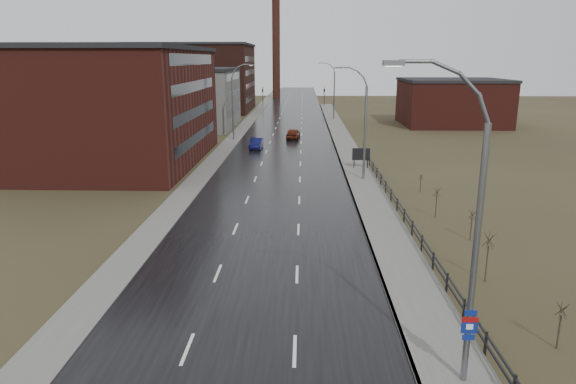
# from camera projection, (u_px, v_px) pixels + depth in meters

# --- Properties ---
(road) EXTENTS (14.00, 300.00, 0.06)m
(road) POSITION_uv_depth(u_px,v_px,m) (286.00, 143.00, 76.05)
(road) COLOR black
(road) RESTS_ON ground
(sidewalk_right) EXTENTS (3.20, 180.00, 0.18)m
(sidewalk_right) POSITION_uv_depth(u_px,v_px,m) (362.00, 182.00, 51.61)
(sidewalk_right) COLOR #595651
(sidewalk_right) RESTS_ON ground
(curb_right) EXTENTS (0.16, 180.00, 0.18)m
(curb_right) POSITION_uv_depth(u_px,v_px,m) (347.00, 182.00, 51.65)
(curb_right) COLOR slate
(curb_right) RESTS_ON ground
(sidewalk_left) EXTENTS (2.40, 260.00, 0.12)m
(sidewalk_left) POSITION_uv_depth(u_px,v_px,m) (231.00, 142.00, 76.28)
(sidewalk_left) COLOR #595651
(sidewalk_left) RESTS_ON ground
(warehouse_near) EXTENTS (22.44, 28.56, 13.50)m
(warehouse_near) POSITION_uv_depth(u_px,v_px,m) (103.00, 105.00, 60.45)
(warehouse_near) COLOR #471914
(warehouse_near) RESTS_ON ground
(warehouse_mid) EXTENTS (16.32, 20.40, 10.50)m
(warehouse_mid) POSITION_uv_depth(u_px,v_px,m) (190.00, 98.00, 92.66)
(warehouse_mid) COLOR slate
(warehouse_mid) RESTS_ON ground
(warehouse_far) EXTENTS (26.52, 24.48, 15.50)m
(warehouse_far) POSITION_uv_depth(u_px,v_px,m) (195.00, 78.00, 121.19)
(warehouse_far) COLOR #331611
(warehouse_far) RESTS_ON ground
(building_right) EXTENTS (18.36, 16.32, 8.50)m
(building_right) POSITION_uv_depth(u_px,v_px,m) (452.00, 102.00, 95.40)
(building_right) COLOR #471914
(building_right) RESTS_ON ground
(smokestack) EXTENTS (2.70, 2.70, 30.70)m
(smokestack) POSITION_uv_depth(u_px,v_px,m) (276.00, 47.00, 159.37)
(smokestack) COLOR #331611
(smokestack) RESTS_ON ground
(streetlight_main) EXTENTS (3.91, 0.29, 12.11)m
(streetlight_main) POSITION_uv_depth(u_px,v_px,m) (468.00, 234.00, 18.18)
(streetlight_main) COLOR slate
(streetlight_main) RESTS_ON ground
(streetlight_right_mid) EXTENTS (3.36, 0.28, 11.35)m
(streetlight_right_mid) POSITION_uv_depth(u_px,v_px,m) (362.00, 123.00, 51.13)
(streetlight_right_mid) COLOR slate
(streetlight_right_mid) RESTS_ON ground
(streetlight_left) EXTENTS (3.36, 0.28, 11.35)m
(streetlight_left) POSITION_uv_depth(u_px,v_px,m) (235.00, 102.00, 76.74)
(streetlight_left) COLOR slate
(streetlight_left) RESTS_ON ground
(streetlight_right_far) EXTENTS (3.36, 0.28, 11.35)m
(streetlight_right_far) POSITION_uv_depth(u_px,v_px,m) (333.00, 91.00, 103.36)
(streetlight_right_far) COLOR slate
(streetlight_right_far) RESTS_ON ground
(guardrail) EXTENTS (0.10, 53.05, 1.10)m
(guardrail) POSITION_uv_depth(u_px,v_px,m) (414.00, 229.00, 35.26)
(guardrail) COLOR black
(guardrail) RESTS_ON ground
(shrub_b) EXTENTS (0.51, 0.53, 2.13)m
(shrub_b) POSITION_uv_depth(u_px,v_px,m) (560.00, 325.00, 21.80)
(shrub_b) COLOR #382D23
(shrub_b) RESTS_ON ground
(shrub_c) EXTENTS (0.67, 0.71, 2.87)m
(shrub_c) POSITION_uv_depth(u_px,v_px,m) (487.00, 256.00, 28.36)
(shrub_c) COLOR #382D23
(shrub_c) RESTS_ON ground
(shrub_d) EXTENTS (0.52, 0.54, 2.17)m
(shrub_d) POSITION_uv_depth(u_px,v_px,m) (471.00, 224.00, 34.93)
(shrub_d) COLOR #382D23
(shrub_d) RESTS_ON ground
(shrub_e) EXTENTS (0.58, 0.61, 2.45)m
(shrub_e) POSITION_uv_depth(u_px,v_px,m) (436.00, 202.00, 39.83)
(shrub_e) COLOR #382D23
(shrub_e) RESTS_ON ground
(shrub_f) EXTENTS (0.41, 0.43, 1.71)m
(shrub_f) POSITION_uv_depth(u_px,v_px,m) (421.00, 183.00, 47.71)
(shrub_f) COLOR #382D23
(shrub_f) RESTS_ON ground
(billboard) EXTENTS (1.98, 0.17, 2.42)m
(billboard) POSITION_uv_depth(u_px,v_px,m) (361.00, 155.00, 57.40)
(billboard) COLOR black
(billboard) RESTS_ON ground
(traffic_light_left) EXTENTS (0.58, 2.73, 5.30)m
(traffic_light_left) POSITION_uv_depth(u_px,v_px,m) (263.00, 88.00, 133.16)
(traffic_light_left) COLOR black
(traffic_light_left) RESTS_ON ground
(traffic_light_right) EXTENTS (0.58, 2.73, 5.30)m
(traffic_light_right) POSITION_uv_depth(u_px,v_px,m) (324.00, 88.00, 132.71)
(traffic_light_right) COLOR black
(traffic_light_right) RESTS_ON ground
(car_near) EXTENTS (1.69, 4.52, 1.48)m
(car_near) POSITION_uv_depth(u_px,v_px,m) (256.00, 144.00, 70.55)
(car_near) COLOR #0D0F43
(car_near) RESTS_ON ground
(car_far) EXTENTS (2.28, 4.91, 1.63)m
(car_far) POSITION_uv_depth(u_px,v_px,m) (293.00, 134.00, 79.41)
(car_far) COLOR #561E0E
(car_far) RESTS_ON ground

